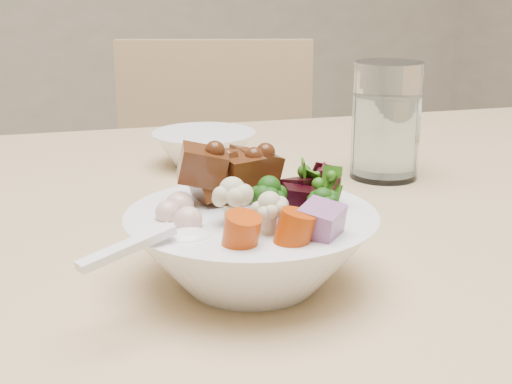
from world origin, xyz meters
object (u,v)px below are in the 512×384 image
food_bowl (253,242)px  side_bowl (204,149)px  chair_far (215,237)px  water_glass (386,125)px

food_bowl → side_bowl: 0.36m
food_bowl → side_bowl: size_ratio=1.50×
chair_far → water_glass: water_glass is taller
chair_far → side_bowl: bearing=-88.6°
chair_far → food_bowl: size_ratio=4.62×
food_bowl → side_bowl: food_bowl is taller
water_glass → side_bowl: bearing=143.6°
chair_far → water_glass: (-0.00, -0.61, 0.35)m
food_bowl → water_glass: size_ratio=1.43×
water_glass → side_bowl: (-0.18, 0.13, -0.04)m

